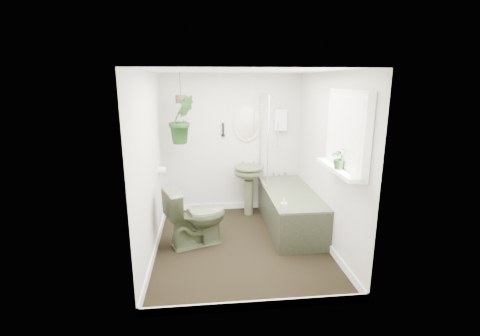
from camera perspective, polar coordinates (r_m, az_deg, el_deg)
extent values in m
cube|color=black|center=(4.88, 0.19, -12.58)|extent=(2.30, 2.80, 0.02)
cube|color=white|center=(4.35, 0.22, 15.77)|extent=(2.30, 2.80, 0.02)
cube|color=silver|center=(5.85, -1.31, 4.01)|extent=(2.30, 0.02, 2.30)
cube|color=silver|center=(3.14, 3.02, -5.29)|extent=(2.30, 0.02, 2.30)
cube|color=silver|center=(4.51, -14.62, 0.37)|extent=(0.02, 2.80, 2.30)
cube|color=silver|center=(4.74, 14.27, 1.09)|extent=(0.02, 2.80, 2.30)
cube|color=white|center=(4.86, 0.19, -11.95)|extent=(2.30, 2.80, 0.10)
cube|color=white|center=(5.85, 6.64, 7.87)|extent=(0.20, 0.10, 0.35)
ellipsoid|color=beige|center=(5.79, 1.20, 7.39)|extent=(0.46, 0.03, 0.62)
cylinder|color=black|center=(5.75, -2.78, 6.33)|extent=(0.04, 0.04, 0.22)
cylinder|color=white|center=(5.23, -12.72, -0.42)|extent=(0.11, 0.11, 0.11)
cube|color=white|center=(3.99, 17.20, 5.75)|extent=(0.08, 1.00, 0.90)
cube|color=white|center=(4.04, 15.85, -0.13)|extent=(0.18, 1.00, 0.04)
cube|color=white|center=(3.97, 16.60, 5.75)|extent=(0.01, 0.86, 0.76)
imported|color=#475134|center=(4.77, -7.18, -7.79)|extent=(0.92, 0.72, 0.83)
imported|color=black|center=(3.95, 16.18, 1.61)|extent=(0.24, 0.22, 0.24)
imported|color=black|center=(5.32, -9.55, 7.85)|extent=(0.49, 0.45, 0.72)
imported|color=black|center=(4.43, 7.22, -6.07)|extent=(0.09, 0.09, 0.17)
cylinder|color=#423424|center=(5.29, -9.69, 11.10)|extent=(0.16, 0.16, 0.12)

